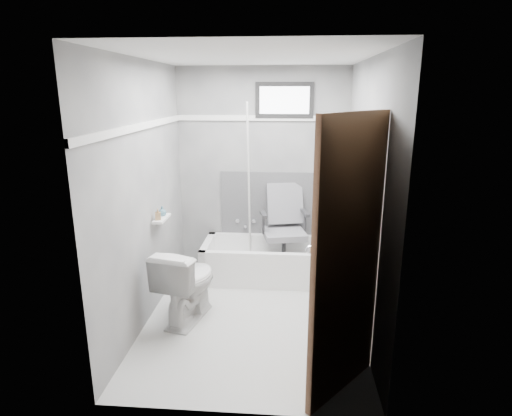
# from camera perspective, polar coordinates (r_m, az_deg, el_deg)

# --- Properties ---
(floor) EXTENTS (2.60, 2.60, 0.00)m
(floor) POSITION_cam_1_polar(r_m,az_deg,el_deg) (4.30, -0.38, -14.24)
(floor) COLOR silver
(floor) RESTS_ON ground
(ceiling) EXTENTS (2.60, 2.60, 0.00)m
(ceiling) POSITION_cam_1_polar(r_m,az_deg,el_deg) (3.75, -0.45, 19.61)
(ceiling) COLOR silver
(ceiling) RESTS_ON floor
(wall_back) EXTENTS (2.00, 0.02, 2.40)m
(wall_back) POSITION_cam_1_polar(r_m,az_deg,el_deg) (5.12, 0.84, 4.97)
(wall_back) COLOR #5E5F63
(wall_back) RESTS_ON floor
(wall_front) EXTENTS (2.00, 0.02, 2.40)m
(wall_front) POSITION_cam_1_polar(r_m,az_deg,el_deg) (2.61, -2.86, -5.30)
(wall_front) COLOR #5E5F63
(wall_front) RESTS_ON floor
(wall_left) EXTENTS (0.02, 2.60, 2.40)m
(wall_left) POSITION_cam_1_polar(r_m,az_deg,el_deg) (4.06, -14.63, 1.72)
(wall_left) COLOR #5E5F63
(wall_left) RESTS_ON floor
(wall_right) EXTENTS (0.02, 2.60, 2.40)m
(wall_right) POSITION_cam_1_polar(r_m,az_deg,el_deg) (3.90, 14.41, 1.18)
(wall_right) COLOR #5E5F63
(wall_right) RESTS_ON floor
(bathtub) EXTENTS (1.50, 0.70, 0.42)m
(bathtub) POSITION_cam_1_polar(r_m,az_deg,el_deg) (5.04, 1.57, -6.97)
(bathtub) COLOR white
(bathtub) RESTS_ON floor
(office_chair) EXTENTS (0.66, 0.66, 0.96)m
(office_chair) POSITION_cam_1_polar(r_m,az_deg,el_deg) (4.94, 3.77, -2.63)
(office_chair) COLOR slate
(office_chair) RESTS_ON bathtub
(toilet) EXTENTS (0.58, 0.82, 0.73)m
(toilet) POSITION_cam_1_polar(r_m,az_deg,el_deg) (4.16, -9.15, -9.86)
(toilet) COLOR white
(toilet) RESTS_ON floor
(door) EXTENTS (0.78, 0.78, 2.00)m
(door) POSITION_cam_1_polar(r_m,az_deg,el_deg) (2.77, 18.11, -9.34)
(door) COLOR #532F1F
(door) RESTS_ON floor
(window) EXTENTS (0.66, 0.04, 0.40)m
(window) POSITION_cam_1_polar(r_m,az_deg,el_deg) (5.01, 3.81, 14.15)
(window) COLOR black
(window) RESTS_ON wall_back
(backerboard) EXTENTS (1.50, 0.02, 0.78)m
(backerboard) POSITION_cam_1_polar(r_m,az_deg,el_deg) (5.18, 3.57, 0.54)
(backerboard) COLOR #4C4C4F
(backerboard) RESTS_ON wall_back
(trim_back) EXTENTS (2.00, 0.02, 0.06)m
(trim_back) POSITION_cam_1_polar(r_m,az_deg,el_deg) (5.03, 0.86, 11.90)
(trim_back) COLOR white
(trim_back) RESTS_ON wall_back
(trim_left) EXTENTS (0.02, 2.60, 0.06)m
(trim_left) POSITION_cam_1_polar(r_m,az_deg,el_deg) (3.96, -15.06, 10.47)
(trim_left) COLOR white
(trim_left) RESTS_ON wall_left
(pole) EXTENTS (0.02, 0.36, 1.92)m
(pole) POSITION_cam_1_polar(r_m,az_deg,el_deg) (4.92, -0.95, 2.77)
(pole) COLOR silver
(pole) RESTS_ON bathtub
(shelf) EXTENTS (0.10, 0.32, 0.02)m
(shelf) POSITION_cam_1_polar(r_m,az_deg,el_deg) (4.34, -12.46, -1.38)
(shelf) COLOR white
(shelf) RESTS_ON wall_left
(soap_bottle_a) EXTENTS (0.06, 0.06, 0.12)m
(soap_bottle_a) POSITION_cam_1_polar(r_m,az_deg,el_deg) (4.25, -12.94, -0.84)
(soap_bottle_a) COLOR #9B774D
(soap_bottle_a) RESTS_ON shelf
(soap_bottle_b) EXTENTS (0.10, 0.10, 0.10)m
(soap_bottle_b) POSITION_cam_1_polar(r_m,az_deg,el_deg) (4.38, -12.40, -0.41)
(soap_bottle_b) COLOR slate
(soap_bottle_b) RESTS_ON shelf
(faucet) EXTENTS (0.26, 0.10, 0.16)m
(faucet) POSITION_cam_1_polar(r_m,az_deg,el_deg) (5.26, -1.38, -2.05)
(faucet) COLOR silver
(faucet) RESTS_ON wall_back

